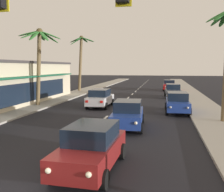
{
  "coord_description": "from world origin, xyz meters",
  "views": [
    {
      "loc": [
        4.17,
        -5.96,
        3.78
      ],
      "look_at": [
        1.46,
        8.0,
        2.2
      ],
      "focal_mm": 42.49,
      "sensor_mm": 36.0,
      "label": 1
    }
  ],
  "objects_px": {
    "sedan_lead_at_stop_bar": "(91,147)",
    "sedan_parked_far_kerb": "(169,85)",
    "sedan_parked_mid_kerb": "(173,91)",
    "sedan_parked_nearest_kerb": "(177,102)",
    "traffic_signal_mast": "(129,12)",
    "sedan_oncoming_far": "(100,98)",
    "palm_left_third": "(81,53)",
    "palm_left_second": "(39,50)",
    "sedan_third_in_queue": "(128,114)"
  },
  "relations": [
    {
      "from": "sedan_lead_at_stop_bar",
      "to": "sedan_parked_far_kerb",
      "type": "xyz_separation_m",
      "value": [
        3.48,
        34.05,
        0.0
      ]
    },
    {
      "from": "sedan_parked_mid_kerb",
      "to": "sedan_parked_nearest_kerb",
      "type": "bearing_deg",
      "value": -89.99
    },
    {
      "from": "sedan_lead_at_stop_bar",
      "to": "sedan_parked_far_kerb",
      "type": "distance_m",
      "value": 34.23
    },
    {
      "from": "sedan_parked_nearest_kerb",
      "to": "sedan_parked_mid_kerb",
      "type": "xyz_separation_m",
      "value": [
        -0.0,
        10.81,
        0.0
      ]
    },
    {
      "from": "traffic_signal_mast",
      "to": "sedan_oncoming_far",
      "type": "bearing_deg",
      "value": 105.87
    },
    {
      "from": "sedan_parked_nearest_kerb",
      "to": "palm_left_third",
      "type": "xyz_separation_m",
      "value": [
        -13.52,
        16.72,
        4.95
      ]
    },
    {
      "from": "traffic_signal_mast",
      "to": "palm_left_second",
      "type": "distance_m",
      "value": 19.84
    },
    {
      "from": "sedan_third_in_queue",
      "to": "palm_left_third",
      "type": "bearing_deg",
      "value": 114.13
    },
    {
      "from": "traffic_signal_mast",
      "to": "sedan_third_in_queue",
      "type": "height_order",
      "value": "traffic_signal_mast"
    },
    {
      "from": "sedan_lead_at_stop_bar",
      "to": "sedan_third_in_queue",
      "type": "relative_size",
      "value": 1.0
    },
    {
      "from": "sedan_third_in_queue",
      "to": "sedan_oncoming_far",
      "type": "bearing_deg",
      "value": 114.9
    },
    {
      "from": "traffic_signal_mast",
      "to": "sedan_parked_mid_kerb",
      "type": "xyz_separation_m",
      "value": [
        2.05,
        26.32,
        -4.27
      ]
    },
    {
      "from": "sedan_parked_far_kerb",
      "to": "palm_left_second",
      "type": "relative_size",
      "value": 0.61
    },
    {
      "from": "sedan_parked_mid_kerb",
      "to": "palm_left_second",
      "type": "distance_m",
      "value": 16.55
    },
    {
      "from": "palm_left_second",
      "to": "sedan_third_in_queue",
      "type": "bearing_deg",
      "value": -37.85
    },
    {
      "from": "sedan_oncoming_far",
      "to": "sedan_parked_mid_kerb",
      "type": "distance_m",
      "value": 11.41
    },
    {
      "from": "sedan_third_in_queue",
      "to": "palm_left_second",
      "type": "relative_size",
      "value": 0.61
    },
    {
      "from": "sedan_parked_mid_kerb",
      "to": "palm_left_second",
      "type": "bearing_deg",
      "value": -142.95
    },
    {
      "from": "sedan_lead_at_stop_bar",
      "to": "palm_left_third",
      "type": "distance_m",
      "value": 31.8
    },
    {
      "from": "sedan_third_in_queue",
      "to": "palm_left_third",
      "type": "distance_m",
      "value": 25.5
    },
    {
      "from": "sedan_parked_far_kerb",
      "to": "palm_left_second",
      "type": "distance_m",
      "value": 23.77
    },
    {
      "from": "traffic_signal_mast",
      "to": "sedan_oncoming_far",
      "type": "relative_size",
      "value": 2.4
    },
    {
      "from": "sedan_parked_nearest_kerb",
      "to": "sedan_parked_mid_kerb",
      "type": "relative_size",
      "value": 0.99
    },
    {
      "from": "sedan_third_in_queue",
      "to": "palm_left_second",
      "type": "distance_m",
      "value": 12.74
    },
    {
      "from": "sedan_parked_far_kerb",
      "to": "sedan_parked_mid_kerb",
      "type": "bearing_deg",
      "value": -88.73
    },
    {
      "from": "sedan_oncoming_far",
      "to": "sedan_parked_nearest_kerb",
      "type": "relative_size",
      "value": 1.0
    },
    {
      "from": "sedan_third_in_queue",
      "to": "sedan_parked_mid_kerb",
      "type": "relative_size",
      "value": 1.0
    },
    {
      "from": "traffic_signal_mast",
      "to": "palm_left_second",
      "type": "height_order",
      "value": "palm_left_second"
    },
    {
      "from": "sedan_parked_nearest_kerb",
      "to": "sedan_parked_far_kerb",
      "type": "height_order",
      "value": "same"
    },
    {
      "from": "sedan_parked_far_kerb",
      "to": "traffic_signal_mast",
      "type": "bearing_deg",
      "value": -92.86
    },
    {
      "from": "traffic_signal_mast",
      "to": "sedan_third_in_queue",
      "type": "bearing_deg",
      "value": 97.59
    },
    {
      "from": "traffic_signal_mast",
      "to": "palm_left_third",
      "type": "height_order",
      "value": "palm_left_third"
    },
    {
      "from": "sedan_parked_mid_kerb",
      "to": "sedan_oncoming_far",
      "type": "bearing_deg",
      "value": -127.59
    },
    {
      "from": "palm_left_third",
      "to": "sedan_parked_nearest_kerb",
      "type": "bearing_deg",
      "value": -51.04
    },
    {
      "from": "palm_left_third",
      "to": "sedan_parked_far_kerb",
      "type": "bearing_deg",
      "value": 17.58
    },
    {
      "from": "traffic_signal_mast",
      "to": "sedan_lead_at_stop_bar",
      "type": "xyz_separation_m",
      "value": [
        -1.66,
        2.39,
        -4.27
      ]
    },
    {
      "from": "sedan_lead_at_stop_bar",
      "to": "sedan_third_in_queue",
      "type": "distance_m",
      "value": 7.02
    },
    {
      "from": "palm_left_second",
      "to": "palm_left_third",
      "type": "xyz_separation_m",
      "value": [
        -0.81,
        15.51,
        0.49
      ]
    },
    {
      "from": "sedan_third_in_queue",
      "to": "sedan_oncoming_far",
      "type": "xyz_separation_m",
      "value": [
        -3.66,
        7.88,
        0.0
      ]
    },
    {
      "from": "palm_left_second",
      "to": "palm_left_third",
      "type": "distance_m",
      "value": 15.54
    },
    {
      "from": "sedan_parked_mid_kerb",
      "to": "sedan_parked_far_kerb",
      "type": "xyz_separation_m",
      "value": [
        -0.22,
        10.13,
        0.0
      ]
    },
    {
      "from": "palm_left_third",
      "to": "traffic_signal_mast",
      "type": "bearing_deg",
      "value": -70.4
    },
    {
      "from": "sedan_oncoming_far",
      "to": "traffic_signal_mast",
      "type": "bearing_deg",
      "value": -74.13
    },
    {
      "from": "sedan_lead_at_stop_bar",
      "to": "sedan_oncoming_far",
      "type": "height_order",
      "value": "same"
    },
    {
      "from": "sedan_parked_mid_kerb",
      "to": "palm_left_second",
      "type": "xyz_separation_m",
      "value": [
        -12.72,
        -9.6,
        4.46
      ]
    },
    {
      "from": "sedan_third_in_queue",
      "to": "sedan_parked_far_kerb",
      "type": "bearing_deg",
      "value": 83.52
    },
    {
      "from": "sedan_lead_at_stop_bar",
      "to": "sedan_parked_far_kerb",
      "type": "relative_size",
      "value": 1.01
    },
    {
      "from": "traffic_signal_mast",
      "to": "sedan_parked_nearest_kerb",
      "type": "xyz_separation_m",
      "value": [
        2.05,
        15.51,
        -4.27
      ]
    },
    {
      "from": "sedan_oncoming_far",
      "to": "sedan_parked_nearest_kerb",
      "type": "height_order",
      "value": "same"
    },
    {
      "from": "sedan_oncoming_far",
      "to": "palm_left_third",
      "type": "relative_size",
      "value": 0.53
    }
  ]
}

